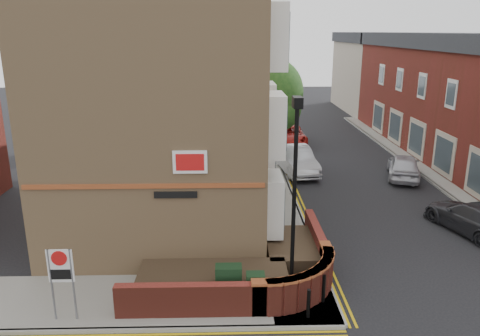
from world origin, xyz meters
name	(u,v)px	position (x,y,z in m)	size (l,w,h in m)	color
ground	(240,330)	(0.00, 0.00, 0.00)	(120.00, 120.00, 0.00)	black
pavement_corner	(126,301)	(-3.50, 1.50, 0.06)	(13.00, 3.00, 0.12)	gray
pavement_main	(266,168)	(2.00, 16.00, 0.06)	(2.00, 32.00, 0.12)	gray
pavement_far	(467,182)	(13.00, 13.00, 0.06)	(4.00, 40.00, 0.12)	gray
kerb_side	(115,330)	(-3.50, 0.00, 0.06)	(13.00, 0.15, 0.12)	gray
kerb_main_near	(282,168)	(3.00, 16.00, 0.06)	(0.15, 32.00, 0.12)	gray
kerb_main_far	(431,182)	(11.00, 13.00, 0.06)	(0.15, 40.00, 0.12)	gray
yellow_lines_main	(286,169)	(3.25, 16.00, 0.01)	(0.28, 32.00, 0.01)	gold
corner_building	(165,79)	(-2.84, 8.00, 6.23)	(8.95, 10.40, 13.60)	tan
garden_wall	(238,284)	(0.00, 2.50, 0.00)	(6.80, 6.00, 1.20)	maroon
lamppost	(294,204)	(1.60, 1.20, 3.34)	(0.25, 0.50, 6.30)	black
utility_cabinet_large	(229,284)	(-0.30, 1.30, 0.72)	(0.80, 0.45, 1.20)	black
utility_cabinet_small	(255,290)	(0.50, 1.00, 0.67)	(0.55, 0.40, 1.10)	black
bollard_near	(308,303)	(2.00, 0.40, 0.57)	(0.11, 0.11, 0.90)	black
bollard_far	(324,288)	(2.60, 1.20, 0.57)	(0.11, 0.11, 0.90)	black
zone_sign	(61,272)	(-5.00, 0.50, 1.64)	(0.72, 0.07, 2.20)	slate
far_terrace	(468,100)	(14.50, 17.00, 4.04)	(5.40, 30.40, 8.00)	maroon
far_terrace_cream	(369,71)	(14.50, 38.00, 4.05)	(5.40, 12.40, 8.00)	#B3A594
tree_near	(270,96)	(2.00, 14.05, 4.70)	(3.64, 3.65, 6.70)	#382B1E
tree_mid	(260,74)	(2.00, 22.05, 5.20)	(4.03, 4.03, 7.42)	#382B1E
tree_far	(254,69)	(2.00, 30.05, 4.91)	(3.81, 3.81, 7.00)	#382B1E
traffic_light_assembly	(262,102)	(2.40, 25.00, 2.78)	(0.20, 0.16, 4.20)	black
silver_car_near	(296,160)	(3.75, 15.26, 0.78)	(1.66, 4.75, 1.57)	#A5A7AD
red_car_main	(289,135)	(4.28, 22.59, 0.68)	(2.26, 4.89, 1.36)	#9E1611
grey_car_far	(473,218)	(9.91, 6.44, 0.66)	(1.84, 4.52, 1.31)	#2F2F34
silver_car_far	(404,166)	(9.75, 14.00, 0.71)	(1.68, 4.18, 1.42)	#B9BAC1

